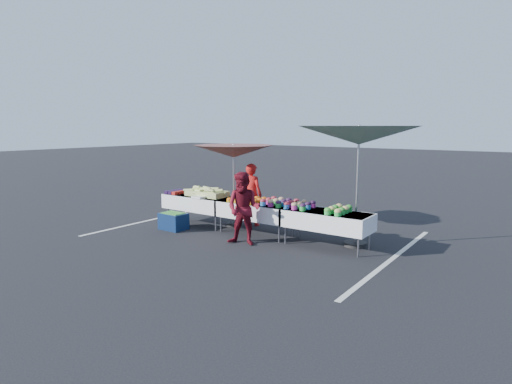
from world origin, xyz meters
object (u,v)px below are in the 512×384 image
Objects in this scene: umbrella_left at (233,152)px; storage_bin at (173,221)px; table_right at (327,219)px; vendor at (252,194)px; table_left at (199,202)px; table_center at (256,210)px; umbrella_right at (359,136)px; customer at (244,209)px.

storage_bin is at bearing -128.94° from umbrella_left.
vendor is (-2.45, 0.72, 0.21)m from table_right.
table_left is at bearing -153.51° from umbrella_left.
table_left and table_right have the same top height.
table_right is at bearing 0.00° from table_left.
table_center and table_right have the same top height.
vendor is 3.30m from umbrella_right.
umbrella_right is at bearing 9.97° from table_center.
customer reaches higher than table_right.
umbrella_left reaches higher than vendor.
table_center is 1.66m from umbrella_left.
table_center is at bearing -22.85° from umbrella_left.
umbrella_right is at bearing 5.60° from table_left.
umbrella_left is at bearing 171.58° from table_right.
umbrella_left reaches higher than storage_bin.
customer reaches higher than table_left.
vendor reaches higher than table_center.
table_right is 3.82m from storage_bin.
table_left is at bearing 28.62° from vendor.
table_left is 1.18× the size of vendor.
customer is at bearing -1.63° from storage_bin.
table_left is at bearing 142.76° from customer.
umbrella_left is (0.82, 0.41, 1.28)m from table_left.
table_left is 2.26m from customer.
table_center is 0.99m from vendor.
table_right is at bearing -140.00° from umbrella_right.
storage_bin is at bearing 162.82° from customer.
customer reaches higher than table_center.
umbrella_left is 3.28m from umbrella_right.
umbrella_right is 4.84× the size of storage_bin.
vendor is (-0.65, 0.72, 0.21)m from table_center.
storage_bin is (-2.21, 0.08, -0.56)m from customer.
table_center is (1.80, 0.00, 0.00)m from table_left.
umbrella_right is at bearing -0.19° from umbrella_left.
vendor is at bearing 173.77° from umbrella_right.
umbrella_left is at bearing 179.81° from umbrella_right.
table_center is 2.88m from umbrella_right.
table_left is 0.86m from storage_bin.
table_left is 4.44m from umbrella_right.
umbrella_right is (2.92, -0.32, 1.51)m from vendor.
table_right is 1.18× the size of vendor.
table_left is at bearing -174.40° from umbrella_right.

